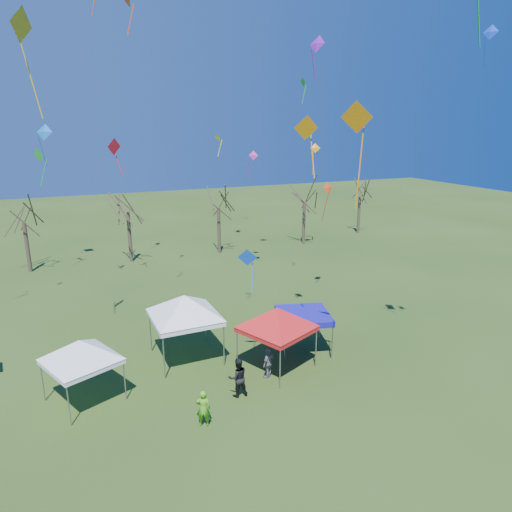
{
  "coord_description": "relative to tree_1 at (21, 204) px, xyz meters",
  "views": [
    {
      "loc": [
        -7.55,
        -17.05,
        12.01
      ],
      "look_at": [
        0.98,
        3.0,
        5.77
      ],
      "focal_mm": 32.0,
      "sensor_mm": 36.0,
      "label": 1
    }
  ],
  "objects": [
    {
      "name": "kite_25",
      "position": [
        14.83,
        -21.62,
        9.84
      ],
      "size": [
        0.63,
        0.9,
        1.9
      ],
      "rotation": [
        0.0,
        0.0,
        5.11
      ],
      "color": "purple",
      "rests_on": "ground"
    },
    {
      "name": "person_grey",
      "position": [
        11.63,
        -23.46,
        -4.98
      ],
      "size": [
        1.0,
        0.89,
        1.62
      ],
      "primitive_type": "imported",
      "rotation": [
        0.0,
        0.0,
        3.79
      ],
      "color": "slate",
      "rests_on": "ground"
    },
    {
      "name": "tree_3",
      "position": [
        16.8,
        -0.6,
        0.29
      ],
      "size": [
        3.59,
        3.59,
        7.91
      ],
      "color": "#3D2D21",
      "rests_on": "ground"
    },
    {
      "name": "kite_1",
      "position": [
        10.99,
        -22.4,
        0.17
      ],
      "size": [
        0.98,
        0.71,
        2.14
      ],
      "rotation": [
        0.0,
        0.0,
        2.69
      ],
      "color": "blue",
      "rests_on": "ground"
    },
    {
      "name": "tree_4",
      "position": [
        26.12,
        -0.65,
        0.27
      ],
      "size": [
        3.58,
        3.58,
        7.89
      ],
      "color": "#3D2D21",
      "rests_on": "ground"
    },
    {
      "name": "tree_2",
      "position": [
        8.4,
        -0.27,
        0.5
      ],
      "size": [
        3.71,
        3.71,
        8.18
      ],
      "color": "#3D2D21",
      "rests_on": "ground"
    },
    {
      "name": "tent_white_mid",
      "position": [
        8.42,
        -19.99,
        -2.44
      ],
      "size": [
        4.72,
        4.72,
        4.16
      ],
      "rotation": [
        0.0,
        0.0,
        0.03
      ],
      "color": "gray",
      "rests_on": "ground"
    },
    {
      "name": "kite_5",
      "position": [
        13.54,
        -26.98,
        6.47
      ],
      "size": [
        1.09,
        1.2,
        4.0
      ],
      "rotation": [
        0.0,
        0.0,
        2.26
      ],
      "color": "orange",
      "rests_on": "ground"
    },
    {
      "name": "kite_17",
      "position": [
        19.92,
        -15.01,
        2.07
      ],
      "size": [
        0.95,
        0.65,
        2.76
      ],
      "rotation": [
        0.0,
        0.0,
        0.33
      ],
      "color": "#E74315",
      "rests_on": "ground"
    },
    {
      "name": "kite_22",
      "position": [
        17.88,
        -6.59,
        3.76
      ],
      "size": [
        0.98,
        0.93,
        2.81
      ],
      "rotation": [
        0.0,
        0.0,
        5.61
      ],
      "color": "#E432B2",
      "rests_on": "ground"
    },
    {
      "name": "ground",
      "position": [
        10.77,
        -24.65,
        -5.79
      ],
      "size": [
        140.0,
        140.0,
        0.0
      ],
      "primitive_type": "plane",
      "color": "#284215",
      "rests_on": "ground"
    },
    {
      "name": "kite_19",
      "position": [
        16.13,
        -2.99,
        5.15
      ],
      "size": [
        0.61,
        0.79,
        1.88
      ],
      "rotation": [
        0.0,
        0.0,
        1.87
      ],
      "color": "#F9F91A",
      "rests_on": "ground"
    },
    {
      "name": "kite_11",
      "position": [
        6.99,
        -6.53,
        4.74
      ],
      "size": [
        1.17,
        1.02,
        2.8
      ],
      "rotation": [
        0.0,
        0.0,
        3.79
      ],
      "color": "red",
      "rests_on": "ground"
    },
    {
      "name": "kite_27",
      "position": [
        13.03,
        -24.06,
        6.1
      ],
      "size": [
        1.12,
        0.7,
        2.66
      ],
      "rotation": [
        0.0,
        0.0,
        2.96
      ],
      "color": "orange",
      "rests_on": "ground"
    },
    {
      "name": "person_green",
      "position": [
        7.6,
        -25.86,
        -4.97
      ],
      "size": [
        0.7,
        0.59,
        1.63
      ],
      "primitive_type": "imported",
      "rotation": [
        0.0,
        0.0,
        2.76
      ],
      "color": "#54B01C",
      "rests_on": "ground"
    },
    {
      "name": "person_dark",
      "position": [
        9.69,
        -24.36,
        -4.85
      ],
      "size": [
        0.95,
        0.76,
        1.88
      ],
      "primitive_type": "imported",
      "rotation": [
        0.0,
        0.0,
        3.09
      ],
      "color": "black",
      "rests_on": "ground"
    },
    {
      "name": "kite_9",
      "position": [
        20.17,
        -26.53,
        9.87
      ],
      "size": [
        0.44,
        0.67,
        1.65
      ],
      "rotation": [
        0.0,
        0.0,
        5.11
      ],
      "color": "blue",
      "rests_on": "ground"
    },
    {
      "name": "tent_white_west",
      "position": [
        3.19,
        -22.0,
        -3.01
      ],
      "size": [
        3.64,
        3.64,
        3.45
      ],
      "rotation": [
        0.0,
        0.0,
        0.41
      ],
      "color": "gray",
      "rests_on": "ground"
    },
    {
      "name": "kite_24",
      "position": [
        7.51,
        -14.23,
        12.63
      ],
      "size": [
        0.54,
        0.9,
        2.26
      ],
      "rotation": [
        0.0,
        0.0,
        1.75
      ],
      "color": "#FF430D",
      "rests_on": "ground"
    },
    {
      "name": "kite_8",
      "position": [
        2.33,
        -18.28,
        10.3
      ],
      "size": [
        1.17,
        1.56,
        4.59
      ],
      "rotation": [
        0.0,
        0.0,
        4.18
      ],
      "color": "gold",
      "rests_on": "ground"
    },
    {
      "name": "kite_12",
      "position": [
        25.07,
        -4.27,
        4.17
      ],
      "size": [
        1.01,
        0.76,
        2.9
      ],
      "rotation": [
        0.0,
        0.0,
        5.85
      ],
      "color": "orange",
      "rests_on": "ground"
    },
    {
      "name": "kite_2",
      "position": [
        2.39,
        -0.2,
        5.71
      ],
      "size": [
        1.48,
        1.23,
        3.45
      ],
      "rotation": [
        0.0,
        0.0,
        5.72
      ],
      "color": "blue",
      "rests_on": "ground"
    },
    {
      "name": "tent_blue",
      "position": [
        14.63,
        -21.5,
        -3.8
      ],
      "size": [
        3.39,
        3.39,
        2.17
      ],
      "rotation": [
        0.0,
        0.0,
        -0.27
      ],
      "color": "gray",
      "rests_on": "ground"
    },
    {
      "name": "kite_18",
      "position": [
        18.49,
        -13.72,
        8.9
      ],
      "size": [
        0.29,
        0.65,
        1.7
      ],
      "rotation": [
        0.0,
        0.0,
        1.56
      ],
      "color": "green",
      "rests_on": "ground"
    },
    {
      "name": "kite_13",
      "position": [
        1.87,
        -2.34,
        4.04
      ],
      "size": [
        0.98,
        1.12,
        2.91
      ],
      "rotation": [
        0.0,
        0.0,
        2.12
      ],
      "color": "green",
      "rests_on": "ground"
    },
    {
      "name": "tent_red",
      "position": [
        12.43,
        -22.73,
        -2.71
      ],
      "size": [
        4.04,
        4.04,
        3.81
      ],
      "rotation": [
        0.0,
        0.0,
        0.42
      ],
      "color": "gray",
      "rests_on": "ground"
    },
    {
      "name": "tree_1",
      "position": [
        0.0,
        0.0,
        0.0
      ],
      "size": [
        3.42,
        3.42,
        7.54
      ],
      "color": "#3D2D21",
      "rests_on": "ground"
    },
    {
      "name": "tree_5",
      "position": [
        34.49,
        1.42,
        -0.06
      ],
      "size": [
        3.39,
        3.39,
        7.46
      ],
      "color": "#3D2D21",
      "rests_on": "ground"
    }
  ]
}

